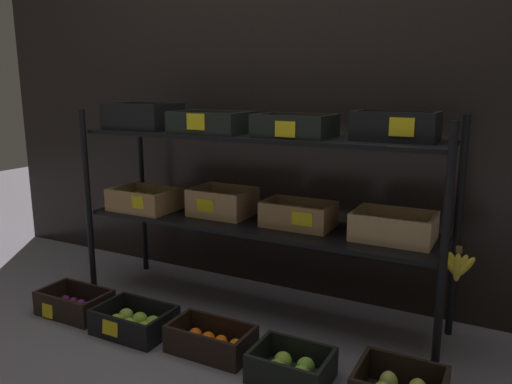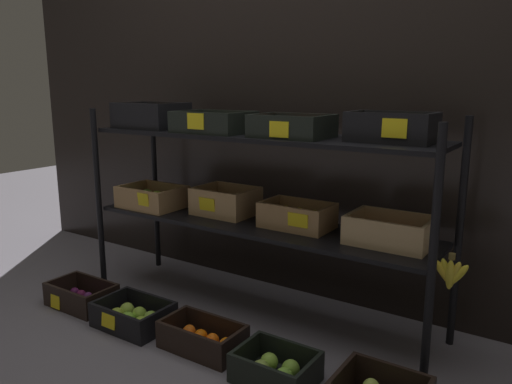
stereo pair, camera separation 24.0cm
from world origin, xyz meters
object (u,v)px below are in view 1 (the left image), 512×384
Objects in this scene: display_rack at (254,175)px; crate_ground_apple_green at (135,323)px; crate_ground_right_apple_green at (291,368)px; crate_ground_tangerine at (211,342)px; crate_ground_plum at (75,305)px.

crate_ground_apple_green is at bearing -131.60° from display_rack.
crate_ground_right_apple_green is (0.41, -0.45, -0.66)m from display_rack.
crate_ground_right_apple_green is (0.39, -0.02, 0.00)m from crate_ground_tangerine.
crate_ground_tangerine is (0.02, -0.43, -0.66)m from display_rack.
display_rack is 1.12m from crate_ground_plum.
display_rack is 5.47× the size of crate_ground_plum.
crate_ground_right_apple_green is at bearing -3.56° from crate_ground_tangerine.
crate_ground_tangerine is 1.19× the size of crate_ground_right_apple_green.
display_rack is at bearing 131.96° from crate_ground_right_apple_green.
crate_ground_tangerine is at bearing 176.44° from crate_ground_right_apple_green.
display_rack is 5.27× the size of crate_ground_tangerine.
display_rack is 5.46× the size of crate_ground_apple_green.
crate_ground_tangerine reaches higher than crate_ground_apple_green.
crate_ground_plum reaches higher than crate_ground_right_apple_green.
display_rack reaches higher than crate_ground_apple_green.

